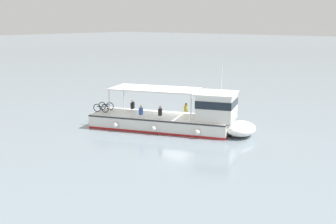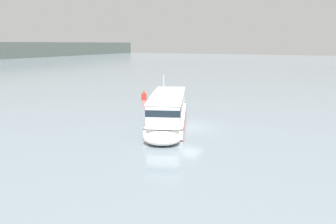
% 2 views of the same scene
% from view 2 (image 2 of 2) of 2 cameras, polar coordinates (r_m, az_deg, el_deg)
% --- Properties ---
extents(ground_plane, '(400.00, 400.00, 0.00)m').
position_cam_2_polar(ground_plane, '(29.34, 3.56, -2.80)').
color(ground_plane, gray).
extents(ferry_main, '(12.99, 7.30, 5.32)m').
position_cam_2_polar(ferry_main, '(28.34, -0.18, -1.20)').
color(ferry_main, white).
rests_on(ferry_main, ground).
extents(channel_buoy, '(0.70, 0.70, 1.40)m').
position_cam_2_polar(channel_buoy, '(43.36, -4.47, 2.98)').
color(channel_buoy, red).
rests_on(channel_buoy, ground).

